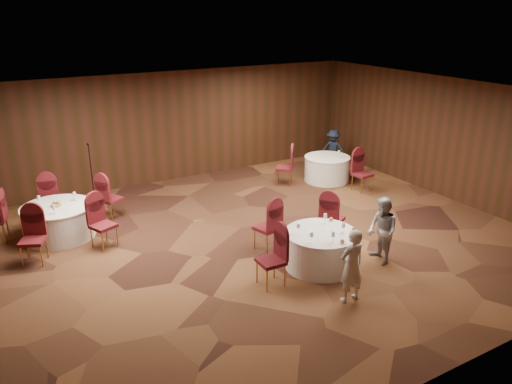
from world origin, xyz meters
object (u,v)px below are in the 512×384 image
table_left (59,221)px  mic_stand (93,187)px  table_right (327,169)px  table_main (320,249)px  woman_a (352,266)px  man_c (333,149)px  woman_b (382,231)px

table_left → mic_stand: bearing=54.8°
table_right → table_left: bearing=-179.3°
table_main → table_right: 5.32m
table_right → mic_stand: (-6.47, 1.53, 0.11)m
woman_a → man_c: bearing=-126.9°
table_left → woman_b: bearing=-39.6°
table_main → table_left: 5.88m
table_right → mic_stand: bearing=166.7°
table_right → man_c: size_ratio=1.08×
table_right → woman_a: (-3.64, -5.41, 0.31)m
woman_b → table_right: bearing=166.8°
mic_stand → woman_b: bearing=-54.9°
table_left → woman_a: (3.98, -5.32, 0.31)m
table_left → woman_b: woman_b is taller
woman_b → man_c: woman_b is taller
mic_stand → table_left: bearing=-125.2°
woman_b → man_c: size_ratio=1.11×
table_right → woman_b: 5.10m
table_main → table_right: size_ratio=1.07×
table_main → woman_b: bearing=-21.4°
table_right → woman_a: size_ratio=0.98×
table_right → woman_b: woman_b is taller
table_right → woman_a: 6.53m
woman_b → woman_a: bearing=-49.1°
man_c → woman_a: bearing=-68.3°
table_left → woman_a: woman_a is taller
table_left → man_c: bearing=6.8°
table_left → woman_a: 6.65m
table_main → mic_stand: (-3.13, 5.67, 0.11)m
table_left → table_right: same height
woman_a → woman_b: woman_b is taller
table_main → woman_b: woman_b is taller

